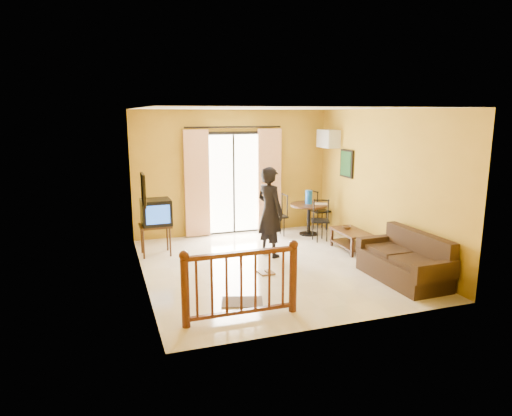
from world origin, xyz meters
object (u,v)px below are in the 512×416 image
object	(u,v)px
television	(156,212)
coffee_table	(351,237)
sofa	(406,263)
standing_person	(270,212)
dining_table	(309,211)

from	to	relation	value
television	coffee_table	world-z (taller)	television
television	sofa	distance (m)	4.65
television	sofa	world-z (taller)	television
television	sofa	size ratio (longest dim) A/B	0.33
sofa	standing_person	world-z (taller)	standing_person
television	sofa	bearing A→B (deg)	-37.95
dining_table	standing_person	xyz separation A→B (m)	(-1.39, -1.19, 0.31)
coffee_table	dining_table	bearing A→B (deg)	101.19
coffee_table	sofa	xyz separation A→B (m)	(0.00, -1.76, 0.03)
coffee_table	sofa	distance (m)	1.76
television	coffee_table	size ratio (longest dim) A/B	0.62
dining_table	standing_person	distance (m)	1.85
dining_table	coffee_table	bearing A→B (deg)	-78.81
television	coffee_table	xyz separation A→B (m)	(3.72, -0.98, -0.58)
television	dining_table	xyz separation A→B (m)	(3.44, 0.42, -0.29)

